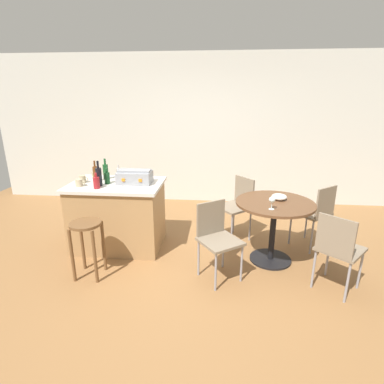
# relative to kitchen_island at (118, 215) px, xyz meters

# --- Properties ---
(ground_plane) EXTENTS (8.80, 8.80, 0.00)m
(ground_plane) POSITION_rel_kitchen_island_xyz_m (1.03, -0.48, -0.44)
(ground_plane) COLOR olive
(back_wall) EXTENTS (8.00, 0.10, 2.70)m
(back_wall) POSITION_rel_kitchen_island_xyz_m (1.03, 2.03, 0.91)
(back_wall) COLOR beige
(back_wall) RESTS_ON ground_plane
(kitchen_island) EXTENTS (1.18, 0.81, 0.88)m
(kitchen_island) POSITION_rel_kitchen_island_xyz_m (0.00, 0.00, 0.00)
(kitchen_island) COLOR #A37A4C
(kitchen_island) RESTS_ON ground_plane
(wooden_stool) EXTENTS (0.34, 0.34, 0.65)m
(wooden_stool) POSITION_rel_kitchen_island_xyz_m (-0.10, -0.75, 0.03)
(wooden_stool) COLOR brown
(wooden_stool) RESTS_ON ground_plane
(dining_table) EXTENTS (0.92, 0.92, 0.77)m
(dining_table) POSITION_rel_kitchen_island_xyz_m (1.99, -0.21, 0.14)
(dining_table) COLOR black
(dining_table) RESTS_ON ground_plane
(folding_chair_near) EXTENTS (0.56, 0.56, 0.85)m
(folding_chair_near) POSITION_rel_kitchen_island_xyz_m (1.32, -0.61, 0.06)
(folding_chair_near) COLOR #7F705B
(folding_chair_near) RESTS_ON ground_plane
(folding_chair_far) EXTENTS (0.56, 0.56, 0.86)m
(folding_chair_far) POSITION_rel_kitchen_island_xyz_m (2.53, -0.79, 0.07)
(folding_chair_far) COLOR #7F705B
(folding_chair_far) RESTS_ON ground_plane
(folding_chair_left) EXTENTS (0.56, 0.56, 0.88)m
(folding_chair_left) POSITION_rel_kitchen_island_xyz_m (2.60, 0.18, 0.08)
(folding_chair_left) COLOR #7F705B
(folding_chair_left) RESTS_ON ground_plane
(folding_chair_right) EXTENTS (0.56, 0.56, 0.88)m
(folding_chair_right) POSITION_rel_kitchen_island_xyz_m (1.59, 0.38, 0.08)
(folding_chair_right) COLOR #7F705B
(folding_chair_right) RESTS_ON ground_plane
(toolbox) EXTENTS (0.43, 0.28, 0.18)m
(toolbox) POSITION_rel_kitchen_island_xyz_m (0.25, 0.02, 0.52)
(toolbox) COLOR gray
(toolbox) RESTS_ON kitchen_island
(bottle_0) EXTENTS (0.07, 0.07, 0.19)m
(bottle_0) POSITION_rel_kitchen_island_xyz_m (-0.15, -0.25, 0.51)
(bottle_0) COLOR maroon
(bottle_0) RESTS_ON kitchen_island
(bottle_1) EXTENTS (0.07, 0.07, 0.20)m
(bottle_1) POSITION_rel_kitchen_island_xyz_m (-0.10, -0.03, 0.52)
(bottle_1) COLOR #194C23
(bottle_1) RESTS_ON kitchen_island
(bottle_2) EXTENTS (0.06, 0.06, 0.28)m
(bottle_2) POSITION_rel_kitchen_island_xyz_m (-0.29, 0.06, 0.55)
(bottle_2) COLOR #603314
(bottle_2) RESTS_ON kitchen_island
(bottle_3) EXTENTS (0.07, 0.07, 0.28)m
(bottle_3) POSITION_rel_kitchen_island_xyz_m (-0.19, 0.18, 0.55)
(bottle_3) COLOR #194C23
(bottle_3) RESTS_ON kitchen_island
(bottle_4) EXTENTS (0.07, 0.07, 0.32)m
(bottle_4) POSITION_rel_kitchen_island_xyz_m (-0.16, -0.14, 0.56)
(bottle_4) COLOR black
(bottle_4) RESTS_ON kitchen_island
(bottle_5) EXTENTS (0.06, 0.06, 0.18)m
(bottle_5) POSITION_rel_kitchen_island_xyz_m (-0.04, 0.25, 0.51)
(bottle_5) COLOR #B7B2AD
(bottle_5) RESTS_ON kitchen_island
(cup_0) EXTENTS (0.12, 0.08, 0.10)m
(cup_0) POSITION_rel_kitchen_island_xyz_m (-0.43, -0.02, 0.49)
(cup_0) COLOR tan
(cup_0) RESTS_ON kitchen_island
(cup_1) EXTENTS (0.12, 0.09, 0.09)m
(cup_1) POSITION_rel_kitchen_island_xyz_m (-0.36, 0.22, 0.48)
(cup_1) COLOR tan
(cup_1) RESTS_ON kitchen_island
(cup_2) EXTENTS (0.12, 0.09, 0.09)m
(cup_2) POSITION_rel_kitchen_island_xyz_m (-0.40, -0.18, 0.48)
(cup_2) COLOR tan
(cup_2) RESTS_ON kitchen_island
(wine_glass) EXTENTS (0.07, 0.07, 0.14)m
(wine_glass) POSITION_rel_kitchen_island_xyz_m (1.91, -0.46, 0.43)
(wine_glass) COLOR silver
(wine_glass) RESTS_ON dining_table
(serving_bowl) EXTENTS (0.18, 0.18, 0.07)m
(serving_bowl) POSITION_rel_kitchen_island_xyz_m (2.05, -0.12, 0.36)
(serving_bowl) COLOR white
(serving_bowl) RESTS_ON dining_table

